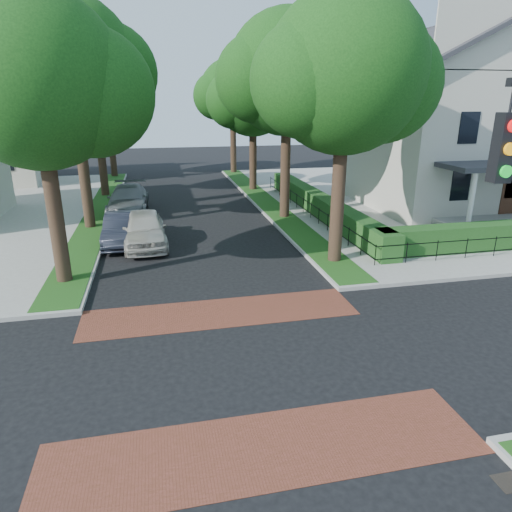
# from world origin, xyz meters

# --- Properties ---
(ground) EXTENTS (120.00, 120.00, 0.00)m
(ground) POSITION_xyz_m (0.00, 0.00, 0.00)
(ground) COLOR black
(ground) RESTS_ON ground
(sidewalk_ne) EXTENTS (30.00, 30.00, 0.15)m
(sidewalk_ne) POSITION_xyz_m (19.50, 19.00, 0.07)
(sidewalk_ne) COLOR gray
(sidewalk_ne) RESTS_ON ground
(crosswalk_far) EXTENTS (9.00, 2.20, 0.01)m
(crosswalk_far) POSITION_xyz_m (0.00, 3.20, 0.01)
(crosswalk_far) COLOR brown
(crosswalk_far) RESTS_ON ground
(crosswalk_near) EXTENTS (9.00, 2.20, 0.01)m
(crosswalk_near) POSITION_xyz_m (0.00, -3.20, 0.01)
(crosswalk_near) COLOR brown
(crosswalk_near) RESTS_ON ground
(grass_strip_ne) EXTENTS (1.60, 29.80, 0.02)m
(grass_strip_ne) POSITION_xyz_m (5.40, 19.10, 0.16)
(grass_strip_ne) COLOR #204D16
(grass_strip_ne) RESTS_ON sidewalk_ne
(grass_strip_nw) EXTENTS (1.60, 29.80, 0.02)m
(grass_strip_nw) POSITION_xyz_m (-5.40, 19.10, 0.16)
(grass_strip_nw) COLOR #204D16
(grass_strip_nw) RESTS_ON sidewalk_nw
(tree_right_near) EXTENTS (7.75, 6.67, 10.66)m
(tree_right_near) POSITION_xyz_m (5.60, 7.24, 7.63)
(tree_right_near) COLOR black
(tree_right_near) RESTS_ON sidewalk_ne
(tree_right_mid) EXTENTS (8.25, 7.09, 11.22)m
(tree_right_mid) POSITION_xyz_m (5.61, 15.25, 7.99)
(tree_right_mid) COLOR black
(tree_right_mid) RESTS_ON sidewalk_ne
(tree_right_far) EXTENTS (7.25, 6.23, 9.74)m
(tree_right_far) POSITION_xyz_m (5.60, 24.22, 6.91)
(tree_right_far) COLOR black
(tree_right_far) RESTS_ON sidewalk_ne
(tree_right_back) EXTENTS (7.50, 6.45, 10.20)m
(tree_right_back) POSITION_xyz_m (5.60, 33.23, 7.27)
(tree_right_back) COLOR black
(tree_right_back) RESTS_ON sidewalk_ne
(tree_left_near) EXTENTS (7.50, 6.45, 10.20)m
(tree_left_near) POSITION_xyz_m (-5.40, 7.23, 7.27)
(tree_left_near) COLOR black
(tree_left_near) RESTS_ON sidewalk_nw
(tree_left_mid) EXTENTS (8.00, 6.88, 11.48)m
(tree_left_mid) POSITION_xyz_m (-5.39, 15.24, 8.34)
(tree_left_mid) COLOR black
(tree_left_mid) RESTS_ON sidewalk_nw
(tree_left_far) EXTENTS (7.00, 6.02, 9.86)m
(tree_left_far) POSITION_xyz_m (-5.40, 24.22, 7.12)
(tree_left_far) COLOR black
(tree_left_far) RESTS_ON sidewalk_nw
(tree_left_back) EXTENTS (7.75, 6.66, 10.44)m
(tree_left_back) POSITION_xyz_m (-5.40, 33.24, 7.41)
(tree_left_back) COLOR black
(tree_left_back) RESTS_ON sidewalk_nw
(hedge_main_road) EXTENTS (1.00, 18.00, 1.20)m
(hedge_main_road) POSITION_xyz_m (7.70, 15.00, 0.75)
(hedge_main_road) COLOR #1B4116
(hedge_main_road) RESTS_ON sidewalk_ne
(fence_main_road) EXTENTS (0.06, 18.00, 0.90)m
(fence_main_road) POSITION_xyz_m (6.90, 15.00, 0.60)
(fence_main_road) COLOR black
(fence_main_road) RESTS_ON sidewalk_ne
(house_victorian) EXTENTS (13.00, 13.05, 12.48)m
(house_victorian) POSITION_xyz_m (17.51, 15.92, 6.02)
(house_victorian) COLOR beige
(house_victorian) RESTS_ON sidewalk_ne
(parked_car_front) EXTENTS (2.20, 5.03, 1.69)m
(parked_car_front) POSITION_xyz_m (-2.51, 11.32, 0.84)
(parked_car_front) COLOR beige
(parked_car_front) RESTS_ON ground
(parked_car_middle) EXTENTS (1.71, 4.58, 1.50)m
(parked_car_middle) POSITION_xyz_m (-3.60, 11.95, 0.75)
(parked_car_middle) COLOR black
(parked_car_middle) RESTS_ON ground
(parked_car_rear) EXTENTS (2.50, 5.85, 1.68)m
(parked_car_rear) POSITION_xyz_m (-3.60, 18.46, 0.84)
(parked_car_rear) COLOR slate
(parked_car_rear) RESTS_ON ground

